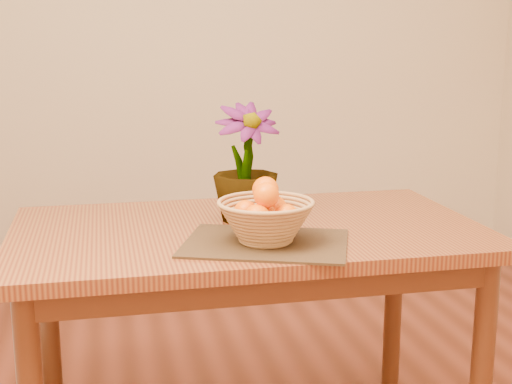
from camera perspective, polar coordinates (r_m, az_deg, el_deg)
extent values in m
cube|color=beige|center=(4.00, -6.43, 12.81)|extent=(4.00, 0.02, 2.70)
cube|color=brown|center=(2.15, -0.64, -3.26)|extent=(1.40, 0.80, 0.04)
cube|color=#462110|center=(2.17, -0.64, -4.79)|extent=(1.28, 0.68, 0.08)
cylinder|color=#462110|center=(2.21, 17.60, -13.78)|extent=(0.06, 0.06, 0.71)
cylinder|color=#462110|center=(2.54, -16.19, -10.20)|extent=(0.06, 0.06, 0.71)
cylinder|color=#462110|center=(2.74, 10.94, -8.29)|extent=(0.06, 0.06, 0.71)
cube|color=#3B2715|center=(1.96, 0.78, -4.11)|extent=(0.53, 0.47, 0.01)
cylinder|color=#B87F4C|center=(1.96, 0.78, -3.90)|extent=(0.13, 0.13, 0.01)
sphere|color=#F95F04|center=(1.94, 0.79, -1.87)|extent=(0.06, 0.06, 0.06)
sphere|color=#F95F04|center=(1.99, 1.46, -1.31)|extent=(0.07, 0.07, 0.07)
sphere|color=#F95F04|center=(1.96, -0.83, -1.61)|extent=(0.07, 0.07, 0.07)
sphere|color=#F95F04|center=(1.88, 0.09, -2.09)|extent=(0.07, 0.07, 0.07)
sphere|color=#F95F04|center=(1.91, 2.45, -1.95)|extent=(0.07, 0.07, 0.07)
sphere|color=#F95F04|center=(1.95, 0.76, 0.18)|extent=(0.07, 0.07, 0.07)
sphere|color=#F95F04|center=(1.89, 0.83, -0.25)|extent=(0.07, 0.07, 0.07)
imported|color=#164D16|center=(2.17, -0.82, 2.32)|extent=(0.23, 0.23, 0.36)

